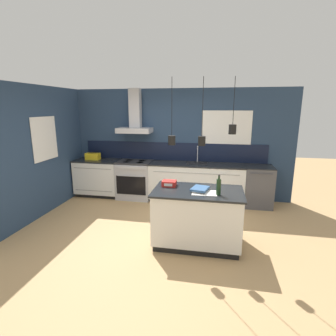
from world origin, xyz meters
name	(u,v)px	position (x,y,z in m)	size (l,w,h in m)	color
ground_plane	(153,231)	(0.00, 0.00, 0.00)	(16.00, 16.00, 0.00)	tan
wall_back	(171,142)	(-0.05, 2.00, 1.36)	(5.60, 2.44, 2.60)	navy
wall_left	(49,149)	(-2.43, 0.70, 1.30)	(0.08, 3.80, 2.60)	navy
counter_run_left	(99,177)	(-1.82, 1.69, 0.46)	(1.10, 0.64, 0.91)	black
counter_run_sink	(196,182)	(0.61, 1.69, 0.46)	(2.17, 0.64, 1.29)	black
oven_range	(135,180)	(-0.87, 1.69, 0.46)	(0.82, 0.66, 0.91)	#B5B5BA
dishwasher	(258,186)	(2.00, 1.69, 0.46)	(0.61, 0.65, 0.91)	#4C4C51
kitchen_island	(197,217)	(0.80, -0.28, 0.46)	(1.40, 0.84, 0.91)	black
bottle_on_island	(219,187)	(1.11, -0.43, 1.04)	(0.07, 0.07, 0.30)	#193319
book_stack	(200,189)	(0.82, -0.31, 0.94)	(0.29, 0.34, 0.06)	silver
red_supply_box	(169,183)	(0.31, -0.13, 0.95)	(0.22, 0.19, 0.09)	red
paper_pile	(204,193)	(0.90, -0.39, 0.91)	(0.38, 0.29, 0.01)	silver
yellow_toolbox	(93,156)	(-1.94, 1.69, 0.99)	(0.34, 0.18, 0.19)	gold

